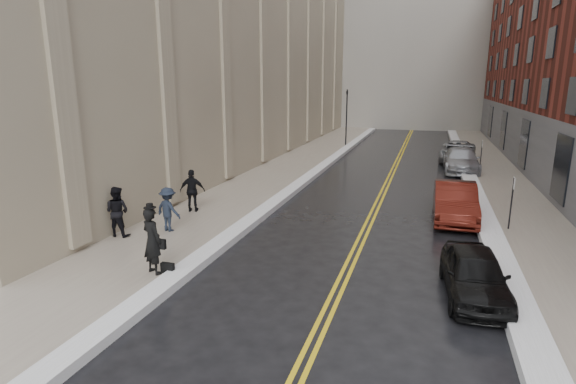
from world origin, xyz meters
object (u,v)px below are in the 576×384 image
Objects in this scene: pedestrian_main at (152,241)px; car_silver_near at (461,160)px; pedestrian_a at (117,211)px; pedestrian_c at (192,191)px; pedestrian_b at (168,209)px; car_black at (475,274)px; car_silver_far at (458,151)px; car_maroon at (455,202)px.

car_silver_near is at bearing -93.30° from pedestrian_main.
pedestrian_c is at bearing -107.99° from pedestrian_a.
car_silver_near is at bearing -110.47° from pedestrian_b.
pedestrian_b is 0.91× the size of pedestrian_c.
pedestrian_a is at bearing -16.35° from pedestrian_main.
car_silver_near is 18.70m from pedestrian_c.
car_black is at bearing -177.41° from pedestrian_b.
car_silver_near is 2.80× the size of pedestrian_c.
pedestrian_main is 6.71m from pedestrian_c.
pedestrian_main is at bearing 138.74° from pedestrian_a.
car_black is at bearing -92.97° from car_silver_near.
car_silver_far is 24.29m from pedestrian_b.
pedestrian_main reaches higher than car_silver_far.
pedestrian_c reaches higher than pedestrian_a.
pedestrian_c reaches higher than car_black.
pedestrian_main is 1.18× the size of pedestrian_b.
pedestrian_main is 1.08× the size of pedestrian_a.
pedestrian_a is (-3.23, 2.55, -0.07)m from pedestrian_main.
car_black is 1.92× the size of pedestrian_main.
pedestrian_b reaches higher than car_silver_far.
car_black is 11.04m from pedestrian_b.
pedestrian_b is (1.48, 1.08, -0.09)m from pedestrian_a.
pedestrian_c is at bearing -130.78° from car_silver_near.
car_silver_far is at bearing 89.06° from car_silver_near.
car_silver_near is at bearing -85.35° from car_silver_far.
pedestrian_main is 4.11m from pedestrian_a.
pedestrian_main is at bearing -135.30° from car_maroon.
pedestrian_b is (-11.52, -17.07, 0.24)m from car_silver_near.
pedestrian_c is (-11.30, 4.81, 0.43)m from car_black.
pedestrian_b reaches higher than car_silver_near.
pedestrian_b is at bearing -153.86° from car_maroon.
pedestrian_main is at bearing 129.17° from pedestrian_b.
pedestrian_b is (-10.84, 2.10, 0.34)m from car_black.
car_silver_far is 25.96m from pedestrian_a.
pedestrian_main is (-9.10, -1.53, 0.50)m from car_black.
pedestrian_main is at bearing -116.22° from car_silver_near.
car_silver_far is at bearing 83.84° from car_black.
pedestrian_c reaches higher than car_maroon.
car_maroon is 0.90× the size of car_silver_far.
car_silver_far is 3.12× the size of pedestrian_b.
pedestrian_a is (-13.00, -22.47, 0.35)m from car_silver_far.
car_black is 2.28× the size of pedestrian_b.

